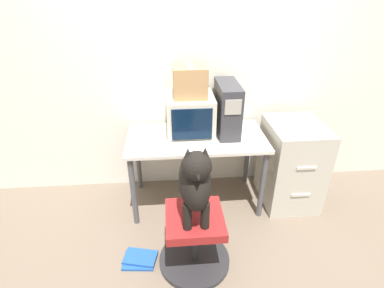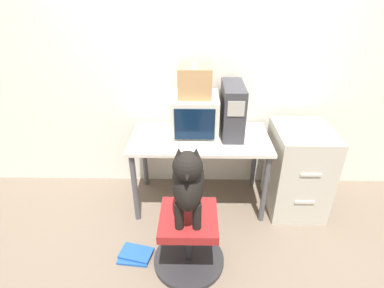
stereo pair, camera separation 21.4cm
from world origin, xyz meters
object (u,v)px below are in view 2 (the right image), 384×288
Objects in this scene: crt_monitor at (195,115)px; filing_cabinet at (297,169)px; book_stack_floor at (135,254)px; keyboard at (190,147)px; cardboard_box at (195,81)px; dog at (188,179)px; office_chair at (189,240)px; pc_tower at (232,110)px.

crt_monitor reaches higher than filing_cabinet.
keyboard is at bearing 48.93° from book_stack_floor.
filing_cabinet is at bearing -8.07° from cardboard_box.
book_stack_floor is at bearing 172.22° from dog.
book_stack_floor is at bearing -120.20° from cardboard_box.
keyboard reaches higher than office_chair.
crt_monitor is 0.89m from dog.
dog is (-0.00, -0.02, 0.59)m from office_chair.
cardboard_box is at bearing 59.80° from book_stack_floor.
pc_tower reaches higher than keyboard.
cardboard_box is (-0.34, 0.01, 0.26)m from pc_tower.
filing_cabinet is at bearing 25.05° from book_stack_floor.
office_chair is 1.95× the size of cardboard_box.
cardboard_box reaches higher than crt_monitor.
book_stack_floor is at bearing -154.95° from filing_cabinet.
office_chair is (-0.04, -0.86, -0.69)m from crt_monitor.
pc_tower is 0.86m from filing_cabinet.
pc_tower reaches higher than crt_monitor.
pc_tower is at bearing 168.63° from filing_cabinet.
dog is 2.20× the size of cardboard_box.
crt_monitor is 0.34m from pc_tower.
office_chair is 1.95× the size of book_stack_floor.
filing_cabinet is 1.66m from book_stack_floor.
dog is at bearing -90.04° from keyboard.
book_stack_floor is (-1.46, -0.68, -0.40)m from filing_cabinet.
cardboard_box reaches higher than filing_cabinet.
book_stack_floor is at bearing 174.56° from office_chair.
filing_cabinet is at bearing -7.85° from crt_monitor.
dog is (-0.38, -0.87, -0.15)m from pc_tower.
crt_monitor is at bearing 59.68° from book_stack_floor.
office_chair is 0.49m from book_stack_floor.
keyboard is 0.53× the size of filing_cabinet.
dog is at bearing -7.78° from book_stack_floor.
crt_monitor is 0.91× the size of pc_tower.
cardboard_box is 1.55m from book_stack_floor.
dog is 0.98m from cardboard_box.
keyboard is 0.57m from dog.
pc_tower is at bearing 38.95° from keyboard.
office_chair is 1.27m from filing_cabinet.
keyboard is (-0.04, -0.31, -0.17)m from crt_monitor.
crt_monitor is at bearing -90.00° from cardboard_box.
dog is at bearing -90.00° from office_chair.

